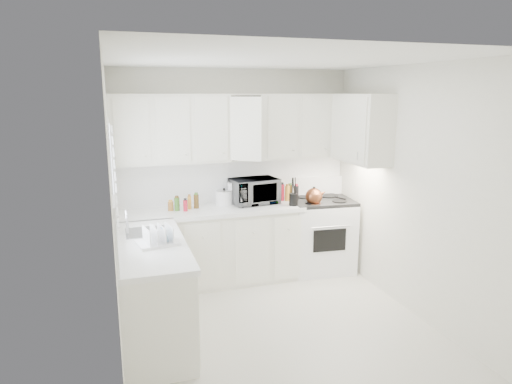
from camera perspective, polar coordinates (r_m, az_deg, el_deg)
name	(u,v)px	position (r m, az deg, el deg)	size (l,w,h in m)	color
floor	(277,327)	(4.82, 2.63, -16.44)	(3.20, 3.20, 0.00)	beige
ceiling	(280,60)	(4.23, 2.99, 16.13)	(3.20, 3.20, 0.00)	white
wall_back	(235,174)	(5.84, -2.68, 2.28)	(3.00, 3.00, 0.00)	silver
wall_front	(368,259)	(2.96, 13.74, -8.15)	(3.00, 3.00, 0.00)	silver
wall_left	(113,214)	(4.09, -17.36, -2.68)	(3.20, 3.20, 0.00)	silver
wall_right	(413,192)	(5.06, 18.95, 0.04)	(3.20, 3.20, 0.00)	silver
window_blinds	(113,178)	(4.37, -17.36, 1.65)	(0.06, 0.96, 1.06)	white
lower_cabinets_back	(211,248)	(5.68, -5.63, -6.92)	(2.22, 0.60, 0.90)	silver
lower_cabinets_left	(152,293)	(4.57, -12.85, -12.15)	(0.60, 1.60, 0.90)	silver
countertop_back	(210,210)	(5.54, -5.71, -2.30)	(2.24, 0.64, 0.05)	white
countertop_left	(151,245)	(4.39, -13.01, -6.49)	(0.64, 1.62, 0.05)	white
backsplash_back	(235,180)	(5.84, -2.64, 1.54)	(2.98, 0.02, 0.55)	white
backsplash_left	(115,217)	(4.30, -17.19, -2.97)	(0.02, 1.60, 0.55)	white
upper_cabinets_back	(238,160)	(5.65, -2.26, 4.00)	(3.00, 0.33, 0.80)	silver
upper_cabinets_right	(359,162)	(5.60, 12.77, 3.63)	(0.33, 0.90, 0.80)	silver
sink	(147,220)	(4.68, -13.46, -3.47)	(0.42, 0.38, 0.30)	gray
stove	(320,225)	(6.07, 8.04, -4.11)	(0.80, 0.65, 1.22)	white
tea_kettle	(314,195)	(5.74, 7.24, -0.40)	(0.26, 0.22, 0.24)	brown
frying_pan	(328,195)	(6.20, 9.00, -0.42)	(0.26, 0.45, 0.04)	black
microwave	(254,188)	(5.72, -0.25, 0.47)	(0.57, 0.32, 0.39)	gray
rice_cooker	(224,196)	(5.67, -3.99, -0.56)	(0.21, 0.21, 0.21)	white
paper_towel	(232,193)	(5.71, -2.98, -0.16)	(0.12, 0.12, 0.27)	white
utensil_crock	(294,191)	(5.63, 4.72, 0.11)	(0.12, 0.12, 0.36)	black
dish_rack	(157,234)	(4.29, -12.23, -5.16)	(0.36, 0.27, 0.20)	white
spice_left_0	(170,204)	(5.57, -10.64, -1.42)	(0.06, 0.06, 0.13)	#9E642B
spice_left_1	(178,205)	(5.49, -9.75, -1.58)	(0.06, 0.06, 0.13)	#3B6E24
spice_left_2	(183,203)	(5.59, -9.12, -1.31)	(0.06, 0.06, 0.13)	red
spice_left_3	(190,204)	(5.51, -8.21, -1.47)	(0.06, 0.06, 0.13)	gold
spice_left_4	(195,202)	(5.61, -7.60, -1.21)	(0.06, 0.06, 0.13)	#543C18
sauce_right_0	(281,193)	(5.93, 3.12, -0.08)	(0.06, 0.06, 0.19)	red
sauce_right_1	(286,193)	(5.90, 3.82, -0.16)	(0.06, 0.06, 0.19)	gold
sauce_right_2	(289,192)	(5.97, 4.11, -0.01)	(0.06, 0.06, 0.19)	#543C18
sauce_right_3	(294,193)	(5.94, 4.81, -0.09)	(0.06, 0.06, 0.19)	black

